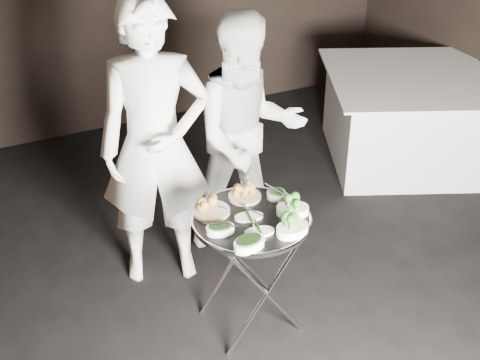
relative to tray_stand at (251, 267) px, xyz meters
name	(u,v)px	position (x,y,z in m)	size (l,w,h in m)	color
tray_stand	(251,267)	(0.00, 0.00, 0.00)	(0.52, 0.44, 0.76)	silver
serving_tray	(251,220)	(0.00, 0.00, 0.34)	(0.69, 0.69, 0.04)	black
potato_plate_a	(211,207)	(-0.18, 0.15, 0.38)	(0.23, 0.23, 0.08)	beige
potato_plate_b	(245,193)	(0.06, 0.21, 0.38)	(0.20, 0.20, 0.07)	beige
greens_bowl	(276,194)	(0.23, 0.13, 0.38)	(0.11, 0.11, 0.07)	white
asparagus_plate_a	(249,216)	(-0.01, 0.01, 0.36)	(0.18, 0.12, 0.03)	white
asparagus_plate_b	(260,231)	(-0.02, -0.15, 0.36)	(0.18, 0.12, 0.03)	white
spinach_bowl_a	(220,228)	(-0.22, -0.05, 0.38)	(0.18, 0.14, 0.07)	white
spinach_bowl_b	(249,242)	(-0.14, -0.24, 0.38)	(0.20, 0.15, 0.08)	white
broccoli_bowl_a	(293,208)	(0.23, -0.06, 0.38)	(0.22, 0.20, 0.08)	white
broccoli_bowl_b	(292,228)	(0.14, -0.23, 0.39)	(0.20, 0.15, 0.08)	white
serving_utensils	(249,204)	(0.02, 0.07, 0.40)	(0.59, 0.44, 0.01)	silver
waiter_left	(155,146)	(-0.31, 0.73, 0.53)	(0.70, 0.46, 1.92)	white
waiter_right	(248,135)	(0.38, 0.81, 0.42)	(0.82, 0.64, 1.70)	white
dining_table	(406,118)	(2.14, 1.29, -0.03)	(1.37, 1.37, 0.78)	white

